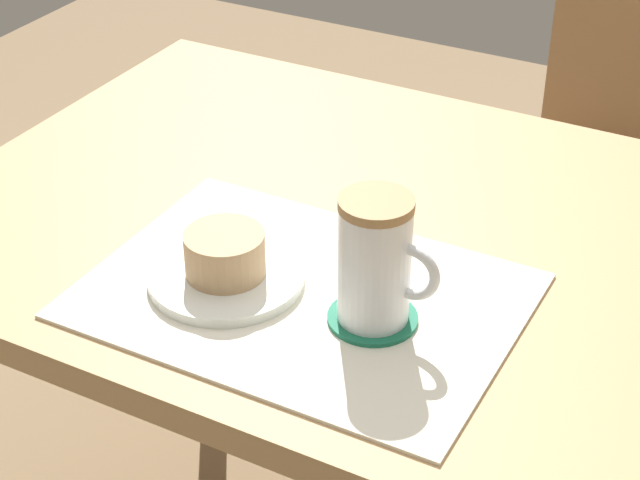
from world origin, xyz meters
The scene contains 7 objects.
dining_table centered at (0.00, 0.00, 0.64)m, with size 1.18×0.74×0.73m.
wooden_chair centered at (0.08, 0.72, 0.49)m, with size 0.45×0.45×0.90m.
placemat centered at (-0.06, -0.16, 0.73)m, with size 0.46×0.33×0.00m, color silver.
pastry_plate centered at (-0.15, -0.18, 0.74)m, with size 0.17×0.17×0.01m, color silver.
pastry centered at (-0.15, -0.18, 0.77)m, with size 0.09×0.09×0.05m, color tan.
coffee_coaster centered at (0.02, -0.17, 0.73)m, with size 0.09×0.09×0.01m, color #196B4C.
coffee_mug centered at (0.02, -0.17, 0.81)m, with size 0.11×0.08×0.14m.
Camera 1 is at (0.39, -0.97, 1.40)m, focal length 60.00 mm.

